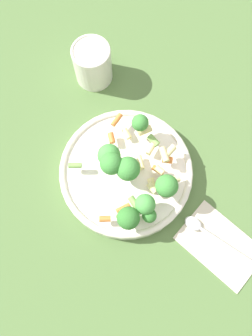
# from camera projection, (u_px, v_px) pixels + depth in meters

# --- Properties ---
(ground_plane) EXTENTS (3.00, 3.00, 0.00)m
(ground_plane) POSITION_uv_depth(u_px,v_px,m) (126.00, 175.00, 0.71)
(ground_plane) COLOR #4C6B38
(bowl) EXTENTS (0.28, 0.28, 0.04)m
(bowl) POSITION_uv_depth(u_px,v_px,m) (126.00, 172.00, 0.69)
(bowl) COLOR silver
(bowl) RESTS_ON ground_plane
(pasta_salad) EXTENTS (0.22, 0.22, 0.08)m
(pasta_salad) POSITION_uv_depth(u_px,v_px,m) (133.00, 176.00, 0.62)
(pasta_salad) COLOR #8CB766
(pasta_salad) RESTS_ON bowl
(cup) EXTENTS (0.09, 0.09, 0.10)m
(cup) POSITION_uv_depth(u_px,v_px,m) (93.00, 64.00, 0.73)
(cup) COLOR silver
(cup) RESTS_ON ground_plane
(napkin) EXTENTS (0.14, 0.18, 0.01)m
(napkin) POSITION_uv_depth(u_px,v_px,m) (220.00, 245.00, 0.66)
(napkin) COLOR beige
(napkin) RESTS_ON ground_plane
(spoon) EXTENTS (0.04, 0.18, 0.01)m
(spoon) POSITION_uv_depth(u_px,v_px,m) (209.00, 234.00, 0.66)
(spoon) COLOR silver
(spoon) RESTS_ON napkin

